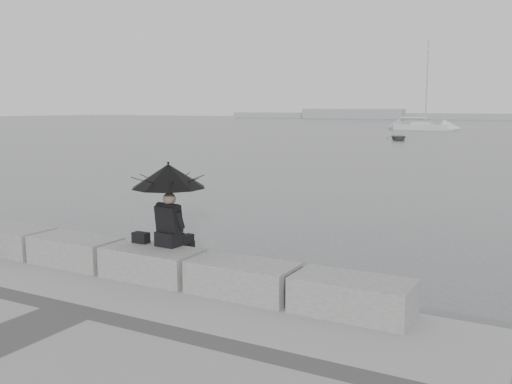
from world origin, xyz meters
The scene contains 11 objects.
ground centered at (0.00, 0.00, 0.00)m, with size 360.00×360.00×0.00m, color #4D4F52.
stone_block_far_left centered at (-3.40, -0.45, 0.75)m, with size 1.60×0.80×0.50m, color slate.
stone_block_left centered at (-1.70, -0.45, 0.75)m, with size 1.60×0.80×0.50m, color slate.
stone_block_centre centered at (0.00, -0.45, 0.75)m, with size 1.60×0.80×0.50m, color slate.
stone_block_right centered at (1.70, -0.45, 0.75)m, with size 1.60×0.80×0.50m, color slate.
stone_block_far_right centered at (3.40, -0.45, 0.75)m, with size 1.60×0.80×0.50m, color slate.
seated_person centered at (0.14, -0.16, 2.01)m, with size 1.22×1.22×1.39m.
bag centered at (-0.40, -0.23, 1.09)m, with size 0.28×0.16×0.18m, color black.
distant_landmass centered at (-8.14, 154.51, 0.90)m, with size 180.00×8.00×2.80m.
sailboat_left centered at (-13.02, 76.48, 0.52)m, with size 7.89×3.02×12.90m.
dinghy centered at (-9.25, 49.52, 0.28)m, with size 3.28×1.39×0.55m, color slate.
Camera 1 is at (5.80, -7.49, 3.26)m, focal length 40.00 mm.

